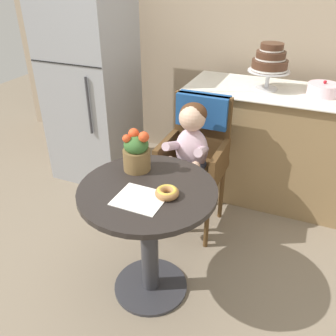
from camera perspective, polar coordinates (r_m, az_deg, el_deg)
name	(u,v)px	position (r m, az deg, el deg)	size (l,w,h in m)	color
ground_plane	(151,287)	(2.30, -2.74, -18.35)	(8.00, 8.00, 0.00)	gray
back_wall	(242,12)	(3.31, 11.69, 23.13)	(4.80, 0.10, 2.70)	tan
cafe_table	(149,221)	(1.95, -3.10, -8.42)	(0.72, 0.72, 0.72)	#282321
wicker_chair	(197,143)	(2.47, 4.70, 4.04)	(0.42, 0.45, 0.95)	brown
seated_child	(190,147)	(2.32, 3.50, 3.33)	(0.27, 0.32, 0.73)	silver
paper_napkin	(140,199)	(1.75, -4.48, -4.92)	(0.24, 0.21, 0.00)	white
donut_front	(167,192)	(1.75, -0.16, -3.88)	(0.12, 0.12, 0.04)	#AD7542
flower_vase	(137,151)	(1.94, -5.03, 2.67)	(0.15, 0.15, 0.24)	brown
display_counter	(284,147)	(2.95, 17.94, 3.15)	(1.56, 0.62, 0.90)	#93754C
tiered_cake_stand	(270,61)	(2.75, 15.94, 16.00)	(0.30, 0.30, 0.33)	silver
round_layer_cake	(323,90)	(2.78, 23.51, 11.39)	(0.22, 0.22, 0.11)	silver
refrigerator	(91,81)	(3.14, -12.16, 13.35)	(0.64, 0.63, 1.70)	#9EA0A5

